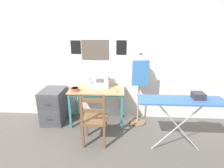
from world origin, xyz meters
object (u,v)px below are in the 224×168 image
object	(u,v)px
scissors	(119,92)
thread_spool_mid_table	(113,88)
filing_cabinet	(54,106)
dress_form	(140,74)
wooden_chair	(94,120)
storage_box	(198,96)
ironing_board	(181,103)
fabric_bowl	(75,89)
sewing_machine	(100,81)
thread_spool_near_machine	(111,87)

from	to	relation	value
scissors	thread_spool_mid_table	distance (m)	0.20
filing_cabinet	dress_form	xyz separation A→B (m)	(1.69, 0.04, 0.69)
wooden_chair	storage_box	xyz separation A→B (m)	(1.54, -0.04, 0.48)
thread_spool_mid_table	ironing_board	size ratio (longest dim) A/B	0.03
scissors	filing_cabinet	world-z (taller)	scissors
wooden_chair	ironing_board	xyz separation A→B (m)	(1.30, -0.10, 0.38)
wooden_chair	ironing_board	world-z (taller)	wooden_chair
fabric_bowl	wooden_chair	distance (m)	0.76
ironing_board	fabric_bowl	bearing A→B (deg)	159.90
sewing_machine	scissors	xyz separation A→B (m)	(0.37, -0.23, -0.13)
thread_spool_mid_table	storage_box	size ratio (longest dim) A/B	0.20
fabric_bowl	storage_box	size ratio (longest dim) A/B	0.95
thread_spool_near_machine	thread_spool_mid_table	distance (m)	0.05
dress_form	fabric_bowl	bearing A→B (deg)	-172.45
thread_spool_near_machine	storage_box	xyz separation A→B (m)	(1.32, -0.77, 0.17)
thread_spool_mid_table	filing_cabinet	distance (m)	1.27
scissors	storage_box	bearing A→B (deg)	-26.30
sewing_machine	storage_box	size ratio (longest dim) A/B	2.28
scissors	filing_cabinet	distance (m)	1.37
thread_spool_near_machine	wooden_chair	size ratio (longest dim) A/B	0.04
fabric_bowl	thread_spool_mid_table	bearing A→B (deg)	12.82
thread_spool_near_machine	dress_form	distance (m)	0.61
wooden_chair	storage_box	size ratio (longest dim) A/B	5.37
sewing_machine	thread_spool_mid_table	bearing A→B (deg)	-12.67
thread_spool_near_machine	storage_box	world-z (taller)	storage_box
thread_spool_mid_table	ironing_board	distance (m)	1.30
fabric_bowl	dress_form	bearing A→B (deg)	7.55
fabric_bowl	ironing_board	distance (m)	1.85
wooden_chair	filing_cabinet	bearing A→B (deg)	144.68
scissors	storage_box	distance (m)	1.31
sewing_machine	dress_form	xyz separation A→B (m)	(0.75, -0.06, 0.18)
thread_spool_near_machine	wooden_chair	distance (m)	0.82
filing_cabinet	storage_box	world-z (taller)	storage_box
filing_cabinet	dress_form	world-z (taller)	dress_form
sewing_machine	filing_cabinet	world-z (taller)	sewing_machine
filing_cabinet	wooden_chair	bearing A→B (deg)	-35.32
sewing_machine	fabric_bowl	distance (m)	0.51
scissors	filing_cabinet	xyz separation A→B (m)	(-1.31, 0.13, -0.38)
thread_spool_mid_table	dress_form	bearing A→B (deg)	-0.32
sewing_machine	storage_box	distance (m)	1.73
dress_form	storage_box	xyz separation A→B (m)	(0.78, -0.74, -0.12)
dress_form	storage_box	bearing A→B (deg)	-43.56
thread_spool_near_machine	dress_form	world-z (taller)	dress_form
thread_spool_near_machine	filing_cabinet	world-z (taller)	thread_spool_near_machine
scissors	ironing_board	world-z (taller)	ironing_board
fabric_bowl	thread_spool_near_machine	size ratio (longest dim) A/B	4.22
wooden_chair	sewing_machine	bearing A→B (deg)	89.30
fabric_bowl	dress_form	xyz separation A→B (m)	(1.20, 0.16, 0.28)
thread_spool_near_machine	dress_form	size ratio (longest dim) A/B	0.03
scissors	thread_spool_near_machine	size ratio (longest dim) A/B	3.12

